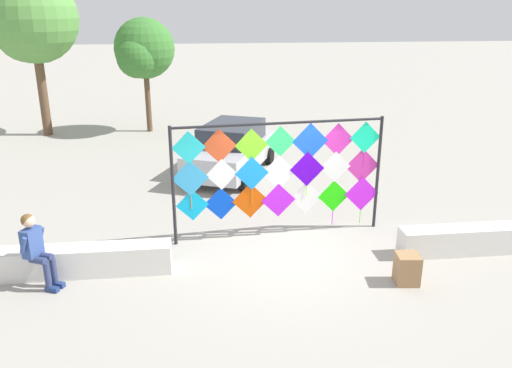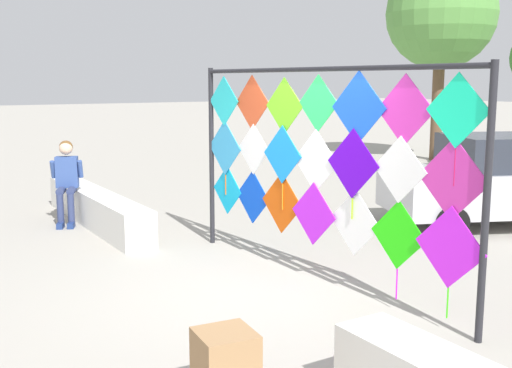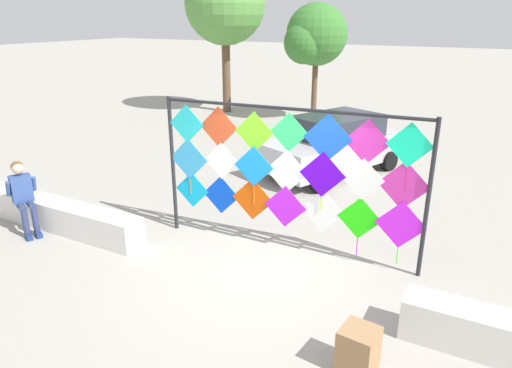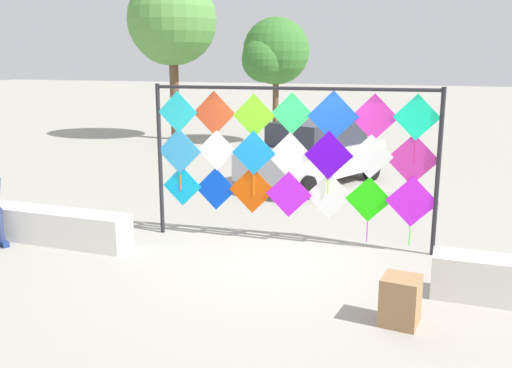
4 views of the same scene
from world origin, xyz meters
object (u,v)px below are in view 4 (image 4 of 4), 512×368
tree_palm_like (273,53)px  cardboard_box_large (400,301)px  kite_display_rack (293,150)px  tree_far_right (171,24)px  parked_car (314,152)px

tree_palm_like → cardboard_box_large: bearing=-66.0°
kite_display_rack → cardboard_box_large: size_ratio=8.13×
tree_far_right → tree_palm_like: tree_far_right is taller
cardboard_box_large → tree_far_right: tree_far_right is taller
kite_display_rack → parked_car: kite_display_rack is taller
kite_display_rack → parked_car: 4.65m
parked_car → tree_far_right: bearing=140.0°
parked_car → cardboard_box_large: parked_car is taller
kite_display_rack → parked_car: bearing=99.3°
cardboard_box_large → tree_palm_like: bearing=114.0°
cardboard_box_large → tree_palm_like: size_ratio=0.13×
kite_display_rack → tree_palm_like: (-3.65, 10.24, 1.61)m
tree_far_right → parked_car: bearing=-40.0°
kite_display_rack → tree_far_right: size_ratio=0.77×
kite_display_rack → tree_palm_like: size_ratio=1.04×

